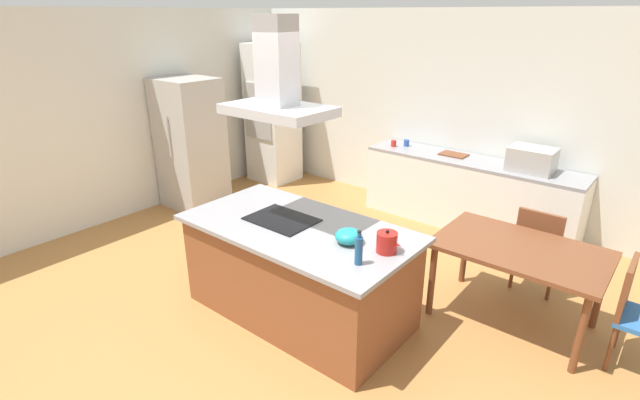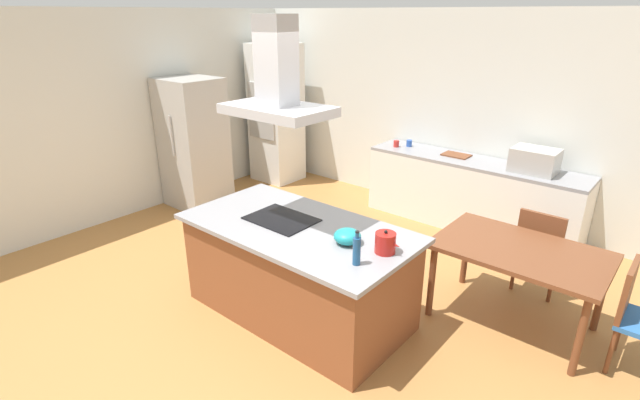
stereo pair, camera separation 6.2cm
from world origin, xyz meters
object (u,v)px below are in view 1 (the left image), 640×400
at_px(refrigerator, 191,144).
at_px(mixing_bowl, 349,236).
at_px(dining_table, 519,256).
at_px(olive_oil_bottle, 359,250).
at_px(cooktop, 282,219).
at_px(chair_at_right_end, 638,310).
at_px(wall_oven_stack, 273,114).
at_px(chair_facing_back_wall, 539,245).
at_px(countertop_microwave, 532,159).
at_px(coffee_mug_red, 394,143).
at_px(range_hood, 277,84).
at_px(cutting_board, 454,155).
at_px(coffee_mug_blue, 406,143).
at_px(tea_kettle, 387,242).

bearing_deg(refrigerator, mixing_bowl, -16.83).
relative_size(refrigerator, dining_table, 1.30).
distance_m(olive_oil_bottle, mixing_bowl, 0.35).
height_order(cooktop, chair_at_right_end, cooktop).
height_order(dining_table, chair_at_right_end, chair_at_right_end).
xyz_separation_m(wall_oven_stack, chair_facing_back_wall, (4.47, -0.85, -0.59)).
height_order(countertop_microwave, coffee_mug_red, countertop_microwave).
bearing_deg(olive_oil_bottle, chair_at_right_end, 38.64).
bearing_deg(dining_table, refrigerator, -179.29).
distance_m(cooktop, refrigerator, 2.98).
bearing_deg(range_hood, wall_oven_stack, 135.61).
distance_m(cooktop, wall_oven_stack, 3.79).
bearing_deg(wall_oven_stack, chair_facing_back_wall, -10.76).
height_order(cooktop, chair_facing_back_wall, cooktop).
bearing_deg(coffee_mug_red, range_hood, -79.53).
height_order(mixing_bowl, cutting_board, mixing_bowl).
bearing_deg(dining_table, range_hood, -147.41).
xyz_separation_m(coffee_mug_blue, chair_at_right_end, (3.08, -1.81, -0.44)).
xyz_separation_m(tea_kettle, dining_table, (0.71, 1.06, -0.32)).
bearing_deg(olive_oil_bottle, refrigerator, 161.06).
relative_size(coffee_mug_red, cutting_board, 0.26).
relative_size(cooktop, wall_oven_stack, 0.27).
height_order(mixing_bowl, coffee_mug_red, mixing_bowl).
height_order(coffee_mug_blue, chair_facing_back_wall, coffee_mug_blue).
distance_m(mixing_bowl, chair_at_right_end, 2.29).
height_order(wall_oven_stack, dining_table, wall_oven_stack).
bearing_deg(range_hood, cooktop, 0.00).
bearing_deg(tea_kettle, range_hood, -175.97).
bearing_deg(olive_oil_bottle, tea_kettle, 78.31).
xyz_separation_m(mixing_bowl, coffee_mug_blue, (-1.13, 2.93, -0.02)).
relative_size(mixing_bowl, coffee_mug_red, 2.49).
xyz_separation_m(olive_oil_bottle, mixing_bowl, (-0.26, 0.23, -0.05)).
xyz_separation_m(refrigerator, dining_table, (4.55, 0.06, -0.24)).
distance_m(refrigerator, dining_table, 4.56).
relative_size(olive_oil_bottle, coffee_mug_red, 3.02).
bearing_deg(coffee_mug_blue, dining_table, -39.95).
bearing_deg(cutting_board, chair_at_right_end, -37.21).
height_order(cutting_board, wall_oven_stack, wall_oven_stack).
relative_size(mixing_bowl, cutting_board, 0.66).
xyz_separation_m(countertop_microwave, chair_at_right_end, (1.39, -1.75, -0.53)).
relative_size(countertop_microwave, refrigerator, 0.27).
xyz_separation_m(coffee_mug_blue, refrigerator, (-2.39, -1.87, -0.03)).
bearing_deg(dining_table, cutting_board, 128.95).
xyz_separation_m(wall_oven_stack, dining_table, (4.47, -1.52, -0.43)).
height_order(tea_kettle, range_hood, range_hood).
xyz_separation_m(tea_kettle, refrigerator, (-3.84, 1.00, -0.07)).
distance_m(wall_oven_stack, dining_table, 4.74).
xyz_separation_m(cooktop, countertop_microwave, (1.29, 2.88, 0.13)).
xyz_separation_m(mixing_bowl, cutting_board, (-0.42, 2.92, -0.05)).
distance_m(countertop_microwave, coffee_mug_red, 1.82).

